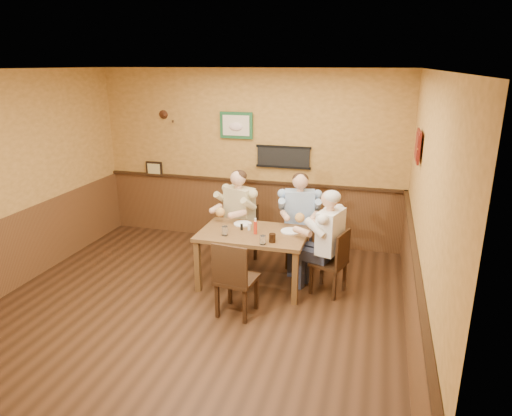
{
  "coord_description": "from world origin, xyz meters",
  "views": [
    {
      "loc": [
        2.05,
        -4.49,
        2.86
      ],
      "look_at": [
        0.57,
        0.84,
        1.1
      ],
      "focal_mm": 32.0,
      "sensor_mm": 36.0,
      "label": 1
    }
  ],
  "objects_px": {
    "dining_table": "(253,239)",
    "chair_back_left": "(240,233)",
    "chair_right_end": "(329,262)",
    "water_glass_mid": "(263,240)",
    "cola_tumbler": "(272,238)",
    "diner_tan_shirt": "(240,221)",
    "diner_blue_polo": "(299,225)",
    "chair_near_side": "(237,277)",
    "hot_sauce_bottle": "(255,227)",
    "water_glass_left": "(225,231)",
    "pepper_shaker": "(242,227)",
    "salt_shaker": "(249,227)",
    "chair_back_right": "(299,237)",
    "diner_white_elder": "(329,248)"
  },
  "relations": [
    {
      "from": "chair_back_right",
      "to": "chair_near_side",
      "type": "height_order",
      "value": "chair_near_side"
    },
    {
      "from": "water_glass_mid",
      "to": "hot_sauce_bottle",
      "type": "xyz_separation_m",
      "value": [
        -0.18,
        0.32,
        0.04
      ]
    },
    {
      "from": "cola_tumbler",
      "to": "pepper_shaker",
      "type": "distance_m",
      "value": 0.58
    },
    {
      "from": "chair_near_side",
      "to": "salt_shaker",
      "type": "distance_m",
      "value": 0.91
    },
    {
      "from": "water_glass_left",
      "to": "pepper_shaker",
      "type": "relative_size",
      "value": 1.43
    },
    {
      "from": "chair_back_right",
      "to": "water_glass_left",
      "type": "relative_size",
      "value": 7.19
    },
    {
      "from": "diner_blue_polo",
      "to": "hot_sauce_bottle",
      "type": "distance_m",
      "value": 0.97
    },
    {
      "from": "chair_right_end",
      "to": "water_glass_mid",
      "type": "relative_size",
      "value": 7.73
    },
    {
      "from": "chair_right_end",
      "to": "diner_blue_polo",
      "type": "distance_m",
      "value": 0.94
    },
    {
      "from": "water_glass_left",
      "to": "diner_tan_shirt",
      "type": "bearing_deg",
      "value": 95.32
    },
    {
      "from": "diner_white_elder",
      "to": "cola_tumbler",
      "type": "bearing_deg",
      "value": -47.35
    },
    {
      "from": "chair_back_right",
      "to": "chair_back_left",
      "type": "bearing_deg",
      "value": 175.91
    },
    {
      "from": "diner_blue_polo",
      "to": "salt_shaker",
      "type": "xyz_separation_m",
      "value": [
        -0.54,
        -0.73,
        0.17
      ]
    },
    {
      "from": "chair_near_side",
      "to": "pepper_shaker",
      "type": "height_order",
      "value": "chair_near_side"
    },
    {
      "from": "dining_table",
      "to": "chair_back_left",
      "type": "bearing_deg",
      "value": 120.49
    },
    {
      "from": "water_glass_left",
      "to": "hot_sauce_bottle",
      "type": "height_order",
      "value": "hot_sauce_bottle"
    },
    {
      "from": "chair_near_side",
      "to": "water_glass_left",
      "type": "height_order",
      "value": "chair_near_side"
    },
    {
      "from": "dining_table",
      "to": "cola_tumbler",
      "type": "xyz_separation_m",
      "value": [
        0.32,
        -0.28,
        0.15
      ]
    },
    {
      "from": "chair_right_end",
      "to": "hot_sauce_bottle",
      "type": "bearing_deg",
      "value": -66.73
    },
    {
      "from": "water_glass_mid",
      "to": "salt_shaker",
      "type": "xyz_separation_m",
      "value": [
        -0.3,
        0.44,
        -0.01
      ]
    },
    {
      "from": "water_glass_left",
      "to": "pepper_shaker",
      "type": "height_order",
      "value": "water_glass_left"
    },
    {
      "from": "chair_back_right",
      "to": "water_glass_mid",
      "type": "distance_m",
      "value": 1.25
    },
    {
      "from": "water_glass_mid",
      "to": "pepper_shaker",
      "type": "bearing_deg",
      "value": 133.91
    },
    {
      "from": "dining_table",
      "to": "diner_tan_shirt",
      "type": "height_order",
      "value": "diner_tan_shirt"
    },
    {
      "from": "diner_blue_polo",
      "to": "diner_white_elder",
      "type": "bearing_deg",
      "value": -65.46
    },
    {
      "from": "chair_right_end",
      "to": "water_glass_left",
      "type": "bearing_deg",
      "value": -61.54
    },
    {
      "from": "chair_right_end",
      "to": "chair_near_side",
      "type": "bearing_deg",
      "value": -32.29
    },
    {
      "from": "water_glass_mid",
      "to": "chair_near_side",
      "type": "bearing_deg",
      "value": -117.09
    },
    {
      "from": "water_glass_mid",
      "to": "cola_tumbler",
      "type": "height_order",
      "value": "water_glass_mid"
    },
    {
      "from": "diner_white_elder",
      "to": "chair_near_side",
      "type": "bearing_deg",
      "value": -32.29
    },
    {
      "from": "chair_back_right",
      "to": "diner_blue_polo",
      "type": "height_order",
      "value": "diner_blue_polo"
    },
    {
      "from": "chair_near_side",
      "to": "chair_back_left",
      "type": "bearing_deg",
      "value": -67.29
    },
    {
      "from": "pepper_shaker",
      "to": "water_glass_mid",
      "type": "bearing_deg",
      "value": -46.09
    },
    {
      "from": "chair_back_right",
      "to": "chair_near_side",
      "type": "relative_size",
      "value": 0.93
    },
    {
      "from": "diner_tan_shirt",
      "to": "cola_tumbler",
      "type": "xyz_separation_m",
      "value": [
        0.73,
        -0.96,
        0.17
      ]
    },
    {
      "from": "hot_sauce_bottle",
      "to": "pepper_shaker",
      "type": "height_order",
      "value": "hot_sauce_bottle"
    },
    {
      "from": "dining_table",
      "to": "diner_tan_shirt",
      "type": "distance_m",
      "value": 0.79
    },
    {
      "from": "chair_right_end",
      "to": "water_glass_left",
      "type": "xyz_separation_m",
      "value": [
        -1.32,
        -0.25,
        0.38
      ]
    },
    {
      "from": "chair_near_side",
      "to": "diner_blue_polo",
      "type": "distance_m",
      "value": 1.64
    },
    {
      "from": "dining_table",
      "to": "cola_tumbler",
      "type": "bearing_deg",
      "value": -40.84
    },
    {
      "from": "chair_right_end",
      "to": "pepper_shaker",
      "type": "relative_size",
      "value": 10.12
    },
    {
      "from": "dining_table",
      "to": "chair_near_side",
      "type": "relative_size",
      "value": 1.49
    },
    {
      "from": "dining_table",
      "to": "water_glass_left",
      "type": "distance_m",
      "value": 0.41
    },
    {
      "from": "cola_tumbler",
      "to": "salt_shaker",
      "type": "bearing_deg",
      "value": 139.71
    },
    {
      "from": "cola_tumbler",
      "to": "diner_white_elder",
      "type": "bearing_deg",
      "value": 24.9
    },
    {
      "from": "water_glass_mid",
      "to": "hot_sauce_bottle",
      "type": "bearing_deg",
      "value": 119.49
    },
    {
      "from": "diner_tan_shirt",
      "to": "hot_sauce_bottle",
      "type": "distance_m",
      "value": 0.89
    },
    {
      "from": "diner_blue_polo",
      "to": "water_glass_left",
      "type": "xyz_separation_m",
      "value": [
        -0.79,
        -1.0,
        0.18
      ]
    },
    {
      "from": "chair_back_left",
      "to": "diner_blue_polo",
      "type": "relative_size",
      "value": 0.7
    },
    {
      "from": "chair_back_left",
      "to": "diner_blue_polo",
      "type": "distance_m",
      "value": 0.9
    }
  ]
}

